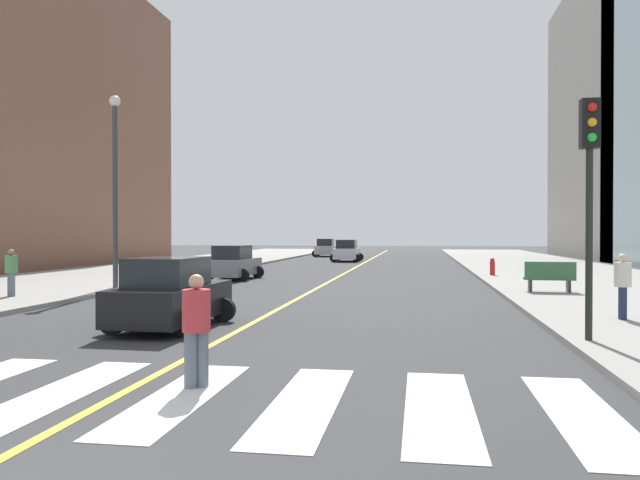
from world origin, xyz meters
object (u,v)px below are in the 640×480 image
object	(u,v)px
car_white_third	(347,251)
traffic_light_near_corner	(590,171)
pedestrian_walking_west	(11,270)
pedestrian_crossing	(196,325)
park_bench	(550,277)
car_gray_second	(233,263)
pedestrian_waiting_east	(623,283)
car_black_nearest	(171,295)
car_silver_fourth	(326,248)
street_lamp	(115,175)
fire_hydrant	(492,267)

from	to	relation	value
car_white_third	traffic_light_near_corner	bearing A→B (deg)	-75.67
pedestrian_walking_west	pedestrian_crossing	bearing A→B (deg)	167.59
park_bench	pedestrian_crossing	size ratio (longest dim) A/B	1.07
car_gray_second	pedestrian_waiting_east	size ratio (longest dim) A/B	2.37
car_black_nearest	car_silver_fourth	distance (m)	46.77
pedestrian_waiting_east	traffic_light_near_corner	bearing A→B (deg)	-14.98
car_silver_fourth	pedestrian_walking_west	world-z (taller)	car_silver_fourth
car_white_third	pedestrian_crossing	world-z (taller)	car_white_third
car_gray_second	pedestrian_walking_west	xyz separation A→B (m)	(-4.66, -10.58, 0.24)
street_lamp	park_bench	bearing A→B (deg)	2.87
pedestrian_crossing	park_bench	bearing A→B (deg)	24.37
car_gray_second	pedestrian_crossing	distance (m)	21.77
car_gray_second	park_bench	size ratio (longest dim) A/B	2.15
pedestrian_waiting_east	pedestrian_walking_west	xyz separation A→B (m)	(-18.93, 2.67, -0.02)
traffic_light_near_corner	pedestrian_crossing	size ratio (longest dim) A/B	2.86
car_gray_second	fire_hydrant	size ratio (longest dim) A/B	4.40
car_silver_fourth	pedestrian_walking_west	xyz separation A→B (m)	(-4.64, -41.69, 0.21)
car_black_nearest	pedestrian_crossing	size ratio (longest dim) A/B	2.31
traffic_light_near_corner	park_bench	size ratio (longest dim) A/B	2.68
pedestrian_waiting_east	pedestrian_crossing	bearing A→B (deg)	-35.84
car_gray_second	car_silver_fourth	size ratio (longest dim) A/B	0.98
car_white_third	pedestrian_walking_west	distance (m)	32.11
car_gray_second	car_silver_fourth	world-z (taller)	car_silver_fourth
fire_hydrant	street_lamp	distance (m)	19.08
park_bench	pedestrian_crossing	xyz separation A→B (m)	(-8.06, -14.93, 0.25)
car_white_third	pedestrian_waiting_east	distance (m)	35.48
car_gray_second	fire_hydrant	world-z (taller)	car_gray_second
car_white_third	street_lamp	size ratio (longest dim) A/B	0.52
pedestrian_walking_west	fire_hydrant	distance (m)	22.35
car_white_third	park_bench	bearing A→B (deg)	-67.87
pedestrian_walking_west	car_gray_second	bearing A→B (deg)	-81.68
traffic_light_near_corner	street_lamp	xyz separation A→B (m)	(-15.36, 9.74, 1.07)
park_bench	car_silver_fourth	bearing A→B (deg)	23.41
park_bench	pedestrian_waiting_east	world-z (taller)	pedestrian_waiting_east
traffic_light_near_corner	pedestrian_crossing	xyz separation A→B (m)	(-6.70, -4.36, -2.64)
traffic_light_near_corner	street_lamp	distance (m)	18.22
street_lamp	fire_hydrant	bearing A→B (deg)	32.48
car_white_third	street_lamp	world-z (taller)	street_lamp
traffic_light_near_corner	street_lamp	bearing A→B (deg)	-32.37
traffic_light_near_corner	fire_hydrant	bearing A→B (deg)	-91.07
car_gray_second	traffic_light_near_corner	bearing A→B (deg)	-49.98
street_lamp	pedestrian_crossing	bearing A→B (deg)	-58.43
car_black_nearest	traffic_light_near_corner	bearing A→B (deg)	-4.72
car_silver_fourth	street_lamp	distance (m)	38.26
pedestrian_crossing	pedestrian_waiting_east	xyz separation A→B (m)	(8.37, 7.71, 0.12)
car_black_nearest	street_lamp	distance (m)	11.22
traffic_light_near_corner	pedestrian_walking_west	world-z (taller)	traffic_light_near_corner
traffic_light_near_corner	pedestrian_waiting_east	world-z (taller)	traffic_light_near_corner
fire_hydrant	car_white_third	bearing A→B (deg)	118.99
car_black_nearest	pedestrian_waiting_east	distance (m)	11.30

